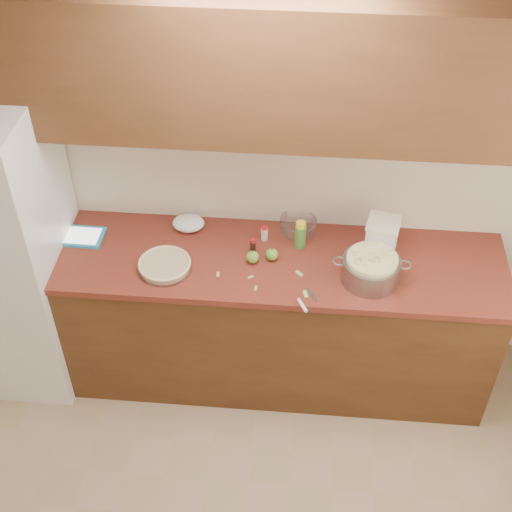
# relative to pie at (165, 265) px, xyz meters

# --- Properties ---
(room_shell) EXTENTS (3.60, 3.60, 3.60)m
(room_shell) POSITION_rel_pie_xyz_m (0.50, -1.35, 0.36)
(room_shell) COLOR tan
(room_shell) RESTS_ON ground
(counter_run) EXTENTS (2.64, 0.68, 0.92)m
(counter_run) POSITION_rel_pie_xyz_m (0.50, 0.12, -0.48)
(counter_run) COLOR #553317
(counter_run) RESTS_ON ground
(upper_cabinets) EXTENTS (2.60, 0.34, 0.70)m
(upper_cabinets) POSITION_rel_pie_xyz_m (0.50, 0.28, 1.01)
(upper_cabinets) COLOR brown
(upper_cabinets) RESTS_ON room_shell
(pie) EXTENTS (0.29, 0.29, 0.05)m
(pie) POSITION_rel_pie_xyz_m (0.00, 0.00, 0.00)
(pie) COLOR silver
(pie) RESTS_ON counter_run
(colander) EXTENTS (0.40, 0.30, 0.15)m
(colander) POSITION_rel_pie_xyz_m (1.08, 0.01, 0.05)
(colander) COLOR gray
(colander) RESTS_ON counter_run
(flour_canister) EXTENTS (0.20, 0.20, 0.21)m
(flour_canister) POSITION_rel_pie_xyz_m (1.14, 0.24, 0.08)
(flour_canister) COLOR white
(flour_canister) RESTS_ON counter_run
(tablet) EXTENTS (0.24, 0.18, 0.02)m
(tablet) POSITION_rel_pie_xyz_m (-0.50, 0.21, -0.02)
(tablet) COLOR teal
(tablet) RESTS_ON counter_run
(paring_knife) EXTENTS (0.11, 0.18, 0.02)m
(paring_knife) POSITION_rel_pie_xyz_m (0.74, -0.20, -0.02)
(paring_knife) COLOR gray
(paring_knife) RESTS_ON counter_run
(lemon_bottle) EXTENTS (0.06, 0.06, 0.17)m
(lemon_bottle) POSITION_rel_pie_xyz_m (0.70, 0.24, 0.06)
(lemon_bottle) COLOR #4C8C38
(lemon_bottle) RESTS_ON counter_run
(cinnamon_shaker) EXTENTS (0.04, 0.04, 0.09)m
(cinnamon_shaker) POSITION_rel_pie_xyz_m (0.51, 0.28, 0.02)
(cinnamon_shaker) COLOR beige
(cinnamon_shaker) RESTS_ON counter_run
(vanilla_bottle) EXTENTS (0.03, 0.03, 0.09)m
(vanilla_bottle) POSITION_rel_pie_xyz_m (0.45, 0.17, 0.02)
(vanilla_bottle) COLOR black
(vanilla_bottle) RESTS_ON counter_run
(mixing_bowl) EXTENTS (0.21, 0.21, 0.08)m
(mixing_bowl) POSITION_rel_pie_xyz_m (0.69, 0.38, 0.02)
(mixing_bowl) COLOR silver
(mixing_bowl) RESTS_ON counter_run
(paper_towel) EXTENTS (0.18, 0.15, 0.07)m
(paper_towel) POSITION_rel_pie_xyz_m (0.07, 0.34, 0.01)
(paper_towel) COLOR white
(paper_towel) RESTS_ON counter_run
(apple_left) EXTENTS (0.07, 0.07, 0.08)m
(apple_left) POSITION_rel_pie_xyz_m (0.46, 0.09, 0.01)
(apple_left) COLOR #61942E
(apple_left) RESTS_ON counter_run
(apple_center) EXTENTS (0.07, 0.07, 0.08)m
(apple_center) POSITION_rel_pie_xyz_m (0.56, 0.12, 0.01)
(apple_center) COLOR #61942E
(apple_center) RESTS_ON counter_run
(peel_a) EXTENTS (0.03, 0.05, 0.00)m
(peel_a) POSITION_rel_pie_xyz_m (0.75, -0.13, -0.02)
(peel_a) COLOR #98C861
(peel_a) RESTS_ON counter_run
(peel_b) EXTENTS (0.03, 0.03, 0.00)m
(peel_b) POSITION_rel_pie_xyz_m (0.46, -0.03, -0.02)
(peel_b) COLOR #98C861
(peel_b) RESTS_ON counter_run
(peel_c) EXTENTS (0.02, 0.04, 0.00)m
(peel_c) POSITION_rel_pie_xyz_m (0.29, -0.02, -0.02)
(peel_c) COLOR #98C861
(peel_c) RESTS_ON counter_run
(peel_d) EXTENTS (0.02, 0.03, 0.00)m
(peel_d) POSITION_rel_pie_xyz_m (0.49, -0.11, -0.02)
(peel_d) COLOR #98C861
(peel_d) RESTS_ON counter_run
(peel_e) EXTENTS (0.05, 0.05, 0.00)m
(peel_e) POSITION_rel_pie_xyz_m (0.71, 0.02, -0.02)
(peel_e) COLOR #98C861
(peel_e) RESTS_ON counter_run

